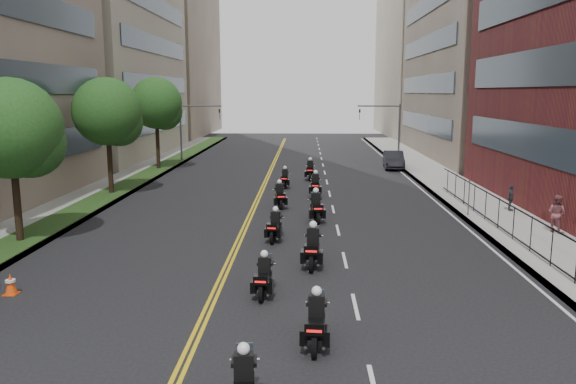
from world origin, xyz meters
name	(u,v)px	position (x,y,z in m)	size (l,w,h in m)	color
sidewalk_right	(462,193)	(12.00, 25.00, 0.07)	(4.00, 90.00, 0.15)	gray
sidewalk_left	(105,191)	(-12.00, 25.00, 0.07)	(4.00, 90.00, 0.15)	gray
grass_strip	(117,190)	(-11.20, 25.00, 0.17)	(2.00, 90.00, 0.04)	#1F3C16
building_right_tan	(502,9)	(21.48, 48.00, 15.00)	(15.11, 28.00, 30.00)	#7C6C5A
building_right_far	(435,51)	(21.50, 78.00, 13.00)	(15.00, 28.00, 26.00)	#A29982
building_left_far	(156,51)	(-22.00, 78.00, 13.00)	(16.00, 28.00, 26.00)	#7C6C5A
iron_fence	(522,228)	(11.00, 12.00, 0.90)	(0.05, 28.00, 1.50)	black
street_trees	(76,121)	(-11.05, 18.61, 5.13)	(4.40, 38.40, 7.98)	black
traffic_signal_right	(389,124)	(9.54, 42.00, 3.70)	(4.09, 0.20, 5.60)	#3F3F44
traffic_signal_left	(190,124)	(-9.54, 42.00, 3.70)	(4.09, 0.20, 5.60)	#3F3F44
motorcycle_1	(316,323)	(1.89, 2.16, 0.65)	(0.57, 2.22, 1.63)	black
motorcycle_2	(264,278)	(0.22, 5.90, 0.61)	(0.53, 2.08, 1.53)	black
motorcycle_3	(313,249)	(1.88, 9.12, 0.71)	(0.63, 2.44, 1.80)	black
motorcycle_4	(275,227)	(0.20, 12.95, 0.62)	(0.64, 2.14, 1.58)	black
motorcycle_5	(316,208)	(2.15, 16.81, 0.71)	(0.66, 2.43, 1.79)	black
motorcycle_6	(280,197)	(0.07, 20.30, 0.66)	(0.69, 2.25, 1.67)	black
motorcycle_7	(315,186)	(2.24, 24.04, 0.68)	(0.54, 2.33, 1.72)	black
motorcycle_8	(285,179)	(0.12, 27.31, 0.61)	(0.49, 2.11, 1.56)	black
motorcycle_9	(310,171)	(1.94, 31.08, 0.69)	(0.55, 2.36, 1.74)	black
parked_sedan	(394,160)	(9.40, 37.79, 0.77)	(1.63, 4.67, 1.54)	black
pedestrian_b	(557,214)	(13.50, 14.35, 1.05)	(0.88, 0.68, 1.80)	#874A4F
pedestrian_c	(511,198)	(13.08, 19.20, 0.88)	(0.86, 0.36, 1.47)	#38383F
traffic_cone	(11,284)	(-8.32, 5.73, 0.36)	(0.44, 0.44, 0.73)	#E8440C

